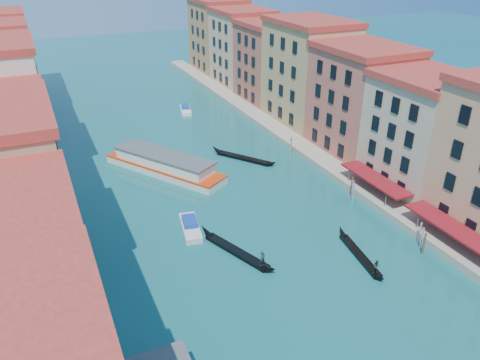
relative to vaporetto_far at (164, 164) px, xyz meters
The scene contains 11 objects.
left_bank_palazzos 24.34m from the vaporetto_far, 167.88° to the left, with size 12.80×128.40×21.00m.
right_bank_palazzos 34.98m from the vaporetto_far, ahead, with size 12.80×128.40×21.00m.
quay 26.13m from the vaporetto_far, 11.33° to the left, with size 4.00×140.00×1.00m, color #9E977F.
restaurant_awnings 45.02m from the vaporetto_far, 55.02° to the right, with size 3.20×44.55×3.12m.
mooring_poles_right 38.48m from the vaporetto_far, 53.85° to the right, with size 1.44×54.24×3.20m.
vaporetto_far is the anchor object (origin of this frame).
gondola_fore 25.67m from the vaporetto_far, 86.50° to the right, with size 5.67×12.56×2.62m.
gondola_right 35.75m from the vaporetto_far, 65.73° to the right, with size 2.63×11.41×2.28m.
gondola_far 13.87m from the vaporetto_far, ahead, with size 8.59×11.53×1.90m.
motorboat_mid 18.37m from the vaporetto_far, 95.71° to the right, with size 3.26×7.06×1.41m.
motorboat_far 31.58m from the vaporetto_far, 65.46° to the left, with size 3.58×6.91×1.37m.
Camera 1 is at (-20.89, -8.45, 33.44)m, focal length 35.00 mm.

